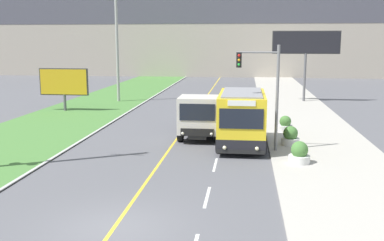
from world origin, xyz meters
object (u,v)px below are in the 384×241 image
(utility_pole_far, at_px, (117,44))
(traffic_light_mast, at_px, (265,84))
(planter_round_near, at_px, (299,154))
(planter_round_second, at_px, (290,137))
(planter_round_third, at_px, (285,125))
(dump_truck, at_px, (201,117))
(billboard_small, at_px, (64,83))
(city_bus, at_px, (242,119))
(billboard_large, at_px, (306,45))

(utility_pole_far, relative_size, traffic_light_mast, 1.93)
(planter_round_near, relative_size, planter_round_second, 0.99)
(planter_round_near, distance_m, planter_round_third, 7.74)
(utility_pole_far, bearing_deg, traffic_light_mast, -54.27)
(dump_truck, bearing_deg, planter_round_third, 23.07)
(utility_pole_far, height_order, billboard_small, utility_pole_far)
(city_bus, height_order, planter_round_third, city_bus)
(city_bus, bearing_deg, utility_pole_far, 124.60)
(dump_truck, distance_m, planter_round_second, 5.59)
(city_bus, relative_size, traffic_light_mast, 0.97)
(traffic_light_mast, height_order, planter_round_second, traffic_light_mast)
(dump_truck, bearing_deg, planter_round_second, -16.72)
(city_bus, xyz_separation_m, traffic_light_mast, (1.21, -0.95, 2.08))
(billboard_small, bearing_deg, dump_truck, -36.47)
(planter_round_near, bearing_deg, planter_round_third, 90.27)
(planter_round_second, bearing_deg, billboard_small, 148.65)
(dump_truck, distance_m, traffic_light_mast, 5.33)
(dump_truck, relative_size, planter_round_near, 6.37)
(dump_truck, distance_m, billboard_large, 19.96)
(billboard_large, bearing_deg, billboard_small, -158.47)
(city_bus, bearing_deg, billboard_small, 143.10)
(traffic_light_mast, xyz_separation_m, planter_round_third, (1.60, 5.27, -3.13))
(billboard_small, xyz_separation_m, planter_round_second, (17.92, -10.92, -1.87))
(city_bus, distance_m, billboard_large, 20.89)
(dump_truck, relative_size, utility_pole_far, 0.62)
(traffic_light_mast, height_order, planter_round_near, traffic_light_mast)
(billboard_small, relative_size, planter_round_near, 3.90)
(planter_round_second, bearing_deg, utility_pole_far, 130.97)
(dump_truck, height_order, planter_round_near, dump_truck)
(utility_pole_far, xyz_separation_m, planter_round_third, (15.08, -13.46, -5.07))
(traffic_light_mast, xyz_separation_m, billboard_large, (4.67, 20.61, 1.82))
(planter_round_third, bearing_deg, billboard_small, 158.57)
(dump_truck, height_order, utility_pole_far, utility_pole_far)
(billboard_small, relative_size, planter_round_third, 4.06)
(dump_truck, relative_size, planter_round_third, 6.63)
(billboard_small, bearing_deg, traffic_light_mast, -37.00)
(dump_truck, relative_size, traffic_light_mast, 1.20)
(billboard_large, distance_m, planter_round_second, 20.07)
(billboard_small, relative_size, planter_round_second, 3.86)
(billboard_large, distance_m, planter_round_near, 23.79)
(utility_pole_far, relative_size, planter_round_near, 10.25)
(utility_pole_far, distance_m, planter_round_near, 26.52)
(traffic_light_mast, xyz_separation_m, billboard_small, (-16.35, 12.32, -1.24))
(traffic_light_mast, relative_size, billboard_large, 0.84)
(city_bus, bearing_deg, planter_round_second, 9.24)
(city_bus, xyz_separation_m, planter_round_near, (2.85, -3.42, -1.04))
(planter_round_second, distance_m, planter_round_third, 3.87)
(city_bus, bearing_deg, dump_truck, 141.04)
(traffic_light_mast, distance_m, planter_round_second, 3.76)
(billboard_small, bearing_deg, planter_round_second, -31.35)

